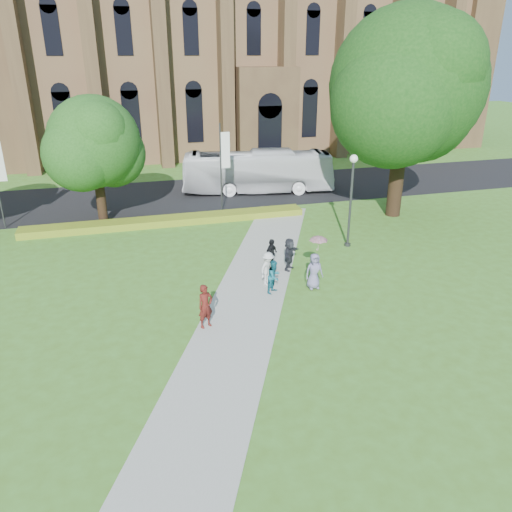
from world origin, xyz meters
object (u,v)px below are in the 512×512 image
object	(u,v)px
streetlamp	(351,190)
large_tree	(406,86)
tour_coach	(258,172)
pedestrian_0	(205,306)

from	to	relation	value
streetlamp	large_tree	bearing A→B (deg)	39.29
tour_coach	pedestrian_0	world-z (taller)	tour_coach
streetlamp	large_tree	world-z (taller)	large_tree
streetlamp	large_tree	xyz separation A→B (m)	(5.50, 4.50, 5.07)
large_tree	pedestrian_0	bearing A→B (deg)	-142.92
streetlamp	tour_coach	distance (m)	12.96
pedestrian_0	large_tree	bearing A→B (deg)	13.38
large_tree	pedestrian_0	xyz separation A→B (m)	(-14.99, -11.33, -7.41)
tour_coach	large_tree	bearing A→B (deg)	-127.81
large_tree	tour_coach	xyz separation A→B (m)	(-7.24, 8.24, -6.71)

